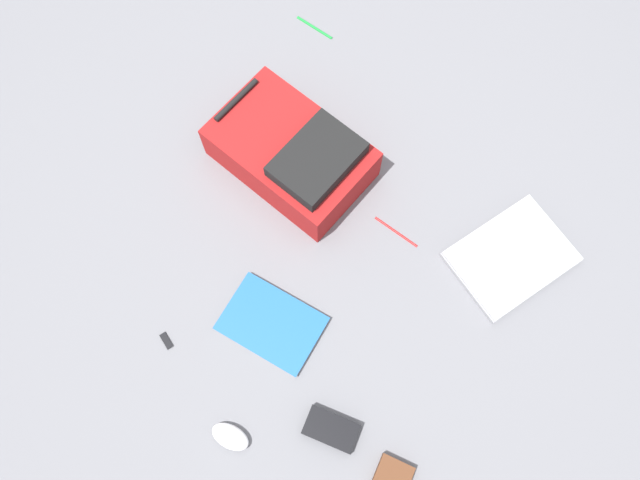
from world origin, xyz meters
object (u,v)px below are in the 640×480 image
(book_manual, at_px, (272,324))
(backpack, at_px, (293,154))
(power_brick, at_px, (331,429))
(usb_stick, at_px, (166,341))
(computer_mouse, at_px, (230,437))
(earbud_pouch, at_px, (393,477))
(pen_blue, at_px, (315,27))
(laptop, at_px, (511,257))
(pen_black, at_px, (396,232))

(book_manual, bearing_deg, backpack, 35.13)
(power_brick, bearing_deg, backpack, 49.53)
(power_brick, bearing_deg, book_manual, 71.74)
(usb_stick, bearing_deg, backpack, 8.76)
(computer_mouse, relative_size, power_brick, 0.75)
(power_brick, bearing_deg, earbud_pouch, -85.25)
(backpack, relative_size, usb_stick, 9.56)
(computer_mouse, distance_m, usb_stick, 0.31)
(book_manual, distance_m, power_brick, 0.32)
(computer_mouse, relative_size, earbud_pouch, 1.17)
(book_manual, height_order, earbud_pouch, earbud_pouch)
(earbud_pouch, bearing_deg, computer_mouse, 118.34)
(book_manual, distance_m, earbud_pouch, 0.50)
(power_brick, height_order, usb_stick, power_brick)
(book_manual, xyz_separation_m, computer_mouse, (-0.28, -0.12, 0.01))
(computer_mouse, bearing_deg, usb_stick, 63.83)
(backpack, distance_m, earbud_pouch, 0.90)
(backpack, relative_size, computer_mouse, 4.37)
(pen_blue, distance_m, earbud_pouch, 1.37)
(laptop, height_order, usb_stick, laptop)
(backpack, bearing_deg, power_brick, -130.47)
(book_manual, xyz_separation_m, pen_black, (0.43, -0.08, -0.01))
(pen_blue, bearing_deg, pen_black, -119.86)
(laptop, height_order, computer_mouse, computer_mouse)
(pen_black, relative_size, pen_blue, 1.05)
(power_brick, bearing_deg, usb_stick, 104.20)
(backpack, relative_size, pen_blue, 3.22)
(power_brick, distance_m, usb_stick, 0.50)
(laptop, distance_m, pen_black, 0.33)
(laptop, relative_size, earbud_pouch, 4.23)
(earbud_pouch, bearing_deg, pen_black, 38.42)
(pen_black, height_order, earbud_pouch, earbud_pouch)
(laptop, xyz_separation_m, power_brick, (-0.68, 0.07, -0.00))
(earbud_pouch, bearing_deg, book_manual, 80.36)
(power_brick, height_order, earbud_pouch, power_brick)
(backpack, bearing_deg, pen_black, -83.94)
(laptop, bearing_deg, computer_mouse, 163.77)
(laptop, distance_m, power_brick, 0.68)
(pen_black, bearing_deg, pen_blue, 60.14)
(pen_blue, bearing_deg, backpack, -145.24)
(pen_blue, height_order, usb_stick, same)
(book_manual, height_order, usb_stick, book_manual)
(pen_black, relative_size, earbud_pouch, 1.67)
(laptop, xyz_separation_m, book_manual, (-0.58, 0.37, -0.01))
(laptop, relative_size, computer_mouse, 3.61)
(book_manual, relative_size, earbud_pouch, 3.35)
(computer_mouse, height_order, power_brick, computer_mouse)
(computer_mouse, bearing_deg, book_manual, 8.46)
(laptop, bearing_deg, usb_stick, 145.35)
(laptop, xyz_separation_m, computer_mouse, (-0.86, 0.25, 0.00))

